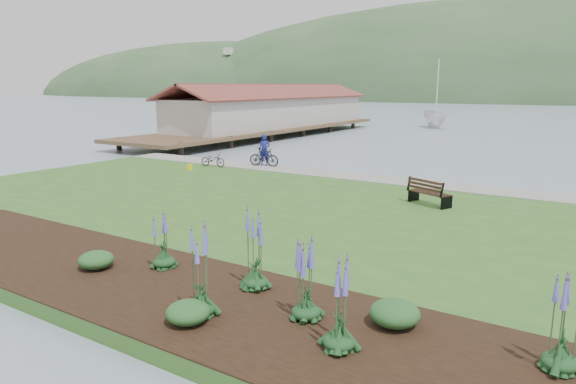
% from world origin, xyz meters
% --- Properties ---
extents(ground, '(600.00, 600.00, 0.00)m').
position_xyz_m(ground, '(0.00, 0.00, 0.00)').
color(ground, gray).
rests_on(ground, ground).
extents(lawn, '(34.00, 20.00, 0.40)m').
position_xyz_m(lawn, '(0.00, -2.00, 0.20)').
color(lawn, '#2C591F').
rests_on(lawn, ground).
extents(shoreline_path, '(34.00, 2.20, 0.03)m').
position_xyz_m(shoreline_path, '(0.00, 6.90, 0.42)').
color(shoreline_path, gray).
rests_on(shoreline_path, lawn).
extents(garden_bed, '(24.00, 4.40, 0.04)m').
position_xyz_m(garden_bed, '(3.00, -9.80, 0.42)').
color(garden_bed, black).
rests_on(garden_bed, lawn).
extents(pier_pavilion, '(8.00, 36.00, 5.40)m').
position_xyz_m(pier_pavilion, '(-20.00, 27.52, 2.64)').
color(pier_pavilion, '#4C3826').
rests_on(pier_pavilion, ground).
extents(park_bench, '(1.96, 1.41, 1.13)m').
position_xyz_m(park_bench, '(4.88, 2.40, 0.96)').
color(park_bench, black).
rests_on(park_bench, lawn).
extents(person, '(0.95, 0.78, 2.26)m').
position_xyz_m(person, '(-6.97, 7.50, 1.53)').
color(person, navy).
rests_on(person, lawn).
extents(bicycle_a, '(0.79, 1.70, 0.86)m').
position_xyz_m(bicycle_a, '(-9.37, 5.46, 0.83)').
color(bicycle_a, black).
rests_on(bicycle_a, lawn).
extents(bicycle_b, '(0.90, 1.97, 1.15)m').
position_xyz_m(bicycle_b, '(-6.80, 7.20, 0.97)').
color(bicycle_b, black).
rests_on(bicycle_b, lawn).
extents(sailboat, '(14.27, 14.32, 26.80)m').
position_xyz_m(sailboat, '(-8.26, 46.66, 0.00)').
color(sailboat, silver).
rests_on(sailboat, ground).
extents(pannier, '(0.21, 0.32, 0.33)m').
position_xyz_m(pannier, '(-9.63, 3.68, 0.57)').
color(pannier, yellow).
rests_on(pannier, lawn).
extents(echium_0, '(0.62, 0.62, 2.30)m').
position_xyz_m(echium_0, '(4.12, -10.53, 1.38)').
color(echium_0, '#153A1B').
rests_on(echium_0, garden_bed).
extents(echium_1, '(0.62, 0.62, 2.01)m').
position_xyz_m(echium_1, '(6.08, -9.48, 1.29)').
color(echium_1, '#153A1B').
rests_on(echium_1, garden_bed).
extents(echium_2, '(0.62, 0.62, 1.83)m').
position_xyz_m(echium_2, '(7.25, -10.24, 1.17)').
color(echium_2, '#153A1B').
rests_on(echium_2, garden_bed).
extents(echium_3, '(0.62, 0.62, 2.21)m').
position_xyz_m(echium_3, '(10.77, -8.83, 1.34)').
color(echium_3, '#153A1B').
rests_on(echium_3, garden_bed).
extents(echium_4, '(0.62, 0.62, 1.77)m').
position_xyz_m(echium_4, '(1.27, -8.86, 1.09)').
color(echium_4, '#153A1B').
rests_on(echium_4, garden_bed).
extents(echium_5, '(0.62, 0.62, 2.25)m').
position_xyz_m(echium_5, '(4.21, -8.70, 1.36)').
color(echium_5, '#153A1B').
rests_on(echium_5, garden_bed).
extents(shrub_0, '(0.93, 0.93, 0.47)m').
position_xyz_m(shrub_0, '(-0.21, -9.89, 0.67)').
color(shrub_0, '#1E4C21').
rests_on(shrub_0, garden_bed).
extents(shrub_1, '(0.92, 0.92, 0.46)m').
position_xyz_m(shrub_1, '(4.12, -10.95, 0.67)').
color(shrub_1, '#1E4C21').
rests_on(shrub_1, garden_bed).
extents(shrub_2, '(1.04, 1.04, 0.52)m').
position_xyz_m(shrub_2, '(7.75, -8.75, 0.70)').
color(shrub_2, '#1E4C21').
rests_on(shrub_2, garden_bed).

